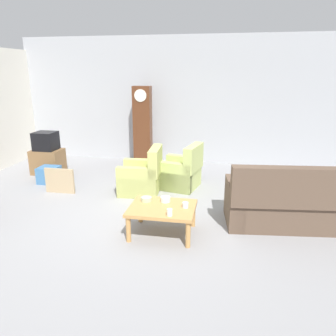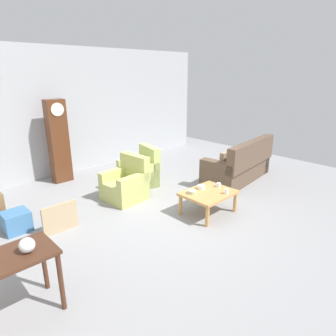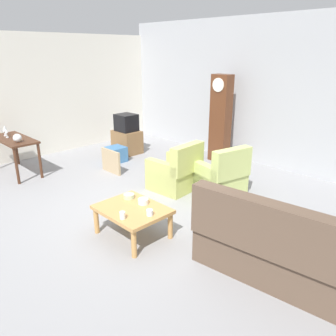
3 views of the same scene
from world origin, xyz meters
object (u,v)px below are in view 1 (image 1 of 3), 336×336
Objects in this scene: tv_stand_cabinet at (48,161)px; cup_blue_rimmed at (185,205)px; armchair_olive_near at (142,178)px; bowl_white_stacked at (165,199)px; storage_box_blue at (49,175)px; armchair_olive_far at (181,173)px; couch_floral at (296,205)px; coffee_table_wood at (162,211)px; grandfather_clock at (143,126)px; bowl_shallow_green at (146,199)px; framed_picture_leaning at (60,181)px; tv_crt at (46,141)px; cup_white_porcelain at (170,212)px.

cup_blue_rimmed is at bearing -34.02° from tv_stand_cabinet.
bowl_white_stacked is (0.75, -1.43, 0.17)m from armchair_olive_near.
armchair_olive_near reaches higher than storage_box_blue.
armchair_olive_far is 2.26× the size of storage_box_blue.
couch_floral is 2.08m from coffee_table_wood.
bowl_white_stacked is (1.25, -3.42, -0.53)m from grandfather_clock.
armchair_olive_near is 0.83m from armchair_olive_far.
bowl_shallow_green is (-0.62, 0.14, -0.01)m from cup_blue_rimmed.
framed_picture_leaning is (-1.60, -0.33, -0.06)m from armchair_olive_near.
grandfather_clock reaches higher than armchair_olive_far.
framed_picture_leaning is 4.07× the size of bowl_white_stacked.
bowl_shallow_green is at bearing -168.60° from couch_floral.
bowl_white_stacked is (3.27, -2.26, -0.31)m from tv_crt.
tv_stand_cabinet is at bearing -150.10° from grandfather_clock.
coffee_table_wood is 3.41m from storage_box_blue.
bowl_white_stacked is at bearing -69.99° from grandfather_clock.
tv_stand_cabinet is at bearing 141.31° from cup_white_porcelain.
couch_floral is at bearing -35.49° from armchair_olive_far.
bowl_white_stacked is at bearing -29.43° from storage_box_blue.
coffee_table_wood is 0.35m from cup_white_porcelain.
storage_box_blue is at bearing 150.78° from cup_blue_rimmed.
grandfather_clock reaches higher than couch_floral.
armchair_olive_far is at bearing -7.03° from tv_stand_cabinet.
grandfather_clock is 3.32× the size of framed_picture_leaning.
cup_white_porcelain is at bearing -34.78° from storage_box_blue.
framed_picture_leaning is at bearing -115.51° from grandfather_clock.
grandfather_clock is at bearing 47.40° from storage_box_blue.
storage_box_blue is (-2.88, 1.82, -0.20)m from coffee_table_wood.
tv_crt is at bearing 145.98° from cup_blue_rimmed.
couch_floral is at bearing -13.89° from storage_box_blue.
couch_floral is 2.04m from cup_white_porcelain.
storage_box_blue is at bearing 147.64° from coffee_table_wood.
tv_crt reaches higher than bowl_white_stacked.
bowl_shallow_green reaches higher than coffee_table_wood.
bowl_shallow_green is (0.95, -3.45, -0.54)m from grandfather_clock.
tv_stand_cabinet is (-3.23, 0.40, -0.02)m from armchair_olive_far.
grandfather_clock is at bearing 109.69° from cup_white_porcelain.
tv_stand_cabinet reaches higher than cup_white_porcelain.
cup_blue_rimmed reaches higher than bowl_white_stacked.
armchair_olive_near is 0.46× the size of grandfather_clock.
coffee_table_wood is at bearing -36.97° from tv_crt.
framed_picture_leaning is at bearing -44.38° from storage_box_blue.
bowl_shallow_green is at bearing -37.52° from tv_stand_cabinet.
couch_floral is at bearing 12.26° from bowl_white_stacked.
tv_crt is 5.48× the size of cup_blue_rimmed.
bowl_shallow_green is at bearing 134.35° from cup_white_porcelain.
tv_stand_cabinet is 1.64× the size of storage_box_blue.
coffee_table_wood is 9.64× the size of cup_white_porcelain.
tv_crt is at bearing 0.00° from tv_stand_cabinet.
tv_stand_cabinet is 7.76× the size of cup_blue_rimmed.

